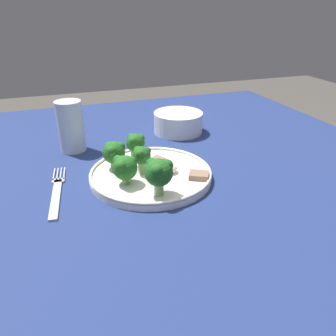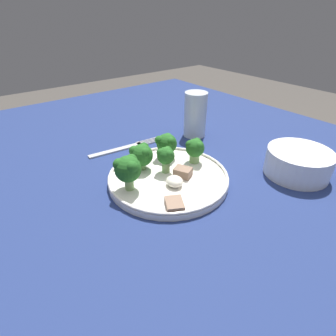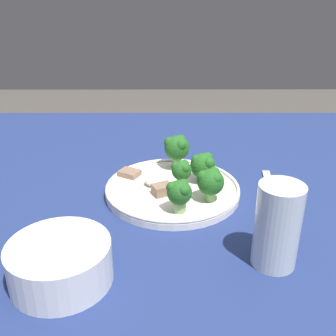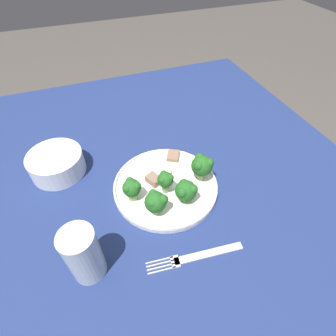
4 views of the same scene
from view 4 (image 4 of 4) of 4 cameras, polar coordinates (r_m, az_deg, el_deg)
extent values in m
plane|color=#4C4742|center=(1.30, -1.45, -29.19)|extent=(8.00, 8.00, 0.00)
cube|color=navy|center=(0.60, -2.78, -10.40)|extent=(1.31, 1.10, 0.03)
cylinder|color=brown|center=(1.40, 9.33, 5.97)|extent=(0.06, 0.06, 0.74)
cylinder|color=brown|center=(1.34, -31.48, -4.29)|extent=(0.06, 0.06, 0.74)
cylinder|color=white|center=(0.63, -0.54, -4.08)|extent=(0.25, 0.25, 0.01)
torus|color=white|center=(0.62, -0.54, -3.55)|extent=(0.25, 0.25, 0.01)
cube|color=#B2B2B7|center=(0.54, 8.85, -17.92)|extent=(0.03, 0.14, 0.00)
cube|color=#B2B2B7|center=(0.53, 1.40, -19.79)|extent=(0.03, 0.02, 0.00)
cube|color=#B2B2B7|center=(0.53, -1.89, -19.48)|extent=(0.01, 0.05, 0.00)
cube|color=#B2B2B7|center=(0.53, -1.72, -20.13)|extent=(0.01, 0.05, 0.00)
cube|color=#B2B2B7|center=(0.53, -1.54, -20.78)|extent=(0.01, 0.05, 0.00)
cube|color=#B2B2B7|center=(0.52, -1.36, -21.43)|extent=(0.01, 0.05, 0.00)
cylinder|color=white|center=(0.71, -23.07, 0.92)|extent=(0.13, 0.13, 0.06)
cylinder|color=silver|center=(0.71, -22.98, 0.69)|extent=(0.11, 0.11, 0.04)
cylinder|color=silver|center=(0.49, -17.93, -17.48)|extent=(0.06, 0.06, 0.12)
cylinder|color=silver|center=(0.52, -17.31, -18.71)|extent=(0.05, 0.05, 0.07)
cylinder|color=#7FA866|center=(0.60, -7.68, -5.83)|extent=(0.02, 0.02, 0.02)
sphere|color=#215B1E|center=(0.58, -7.92, -4.31)|extent=(0.04, 0.04, 0.04)
sphere|color=#215B1E|center=(0.58, -8.32, -2.84)|extent=(0.02, 0.02, 0.02)
sphere|color=#215B1E|center=(0.56, -8.89, -4.45)|extent=(0.02, 0.02, 0.02)
sphere|color=#215B1E|center=(0.57, -6.80, -3.88)|extent=(0.02, 0.02, 0.02)
cylinder|color=#7FA866|center=(0.63, 7.13, -1.48)|extent=(0.02, 0.02, 0.03)
sphere|color=#215B1E|center=(0.61, 7.39, 0.50)|extent=(0.05, 0.05, 0.05)
sphere|color=#215B1E|center=(0.61, 6.88, 2.18)|extent=(0.02, 0.02, 0.02)
sphere|color=#215B1E|center=(0.59, 6.68, 0.46)|extent=(0.02, 0.02, 0.02)
sphere|color=#215B1E|center=(0.60, 8.91, 1.09)|extent=(0.02, 0.02, 0.02)
cylinder|color=#7FA866|center=(0.60, -0.56, -4.17)|extent=(0.02, 0.02, 0.03)
sphere|color=#215B1E|center=(0.58, -0.58, -2.56)|extent=(0.04, 0.04, 0.04)
sphere|color=#215B1E|center=(0.58, -0.95, -1.27)|extent=(0.02, 0.02, 0.02)
sphere|color=#215B1E|center=(0.57, -1.28, -2.65)|extent=(0.02, 0.02, 0.02)
sphere|color=#215B1E|center=(0.57, 0.49, -2.14)|extent=(0.02, 0.02, 0.02)
cylinder|color=#7FA866|center=(0.57, -2.36, -8.86)|extent=(0.02, 0.02, 0.02)
sphere|color=#215B1E|center=(0.55, -2.44, -7.31)|extent=(0.05, 0.05, 0.05)
sphere|color=#215B1E|center=(0.55, -2.94, -5.57)|extent=(0.02, 0.02, 0.02)
sphere|color=#215B1E|center=(0.53, -3.46, -7.56)|extent=(0.02, 0.02, 0.02)
sphere|color=#215B1E|center=(0.54, -1.02, -6.84)|extent=(0.02, 0.02, 0.02)
cylinder|color=#7FA866|center=(0.59, 3.86, -6.65)|extent=(0.02, 0.02, 0.02)
sphere|color=#215B1E|center=(0.57, 3.98, -5.13)|extent=(0.05, 0.05, 0.05)
sphere|color=#215B1E|center=(0.57, 3.47, -3.42)|extent=(0.02, 0.02, 0.02)
sphere|color=#215B1E|center=(0.55, 3.15, -5.33)|extent=(0.02, 0.02, 0.02)
sphere|color=#215B1E|center=(0.56, 5.48, -4.61)|extent=(0.02, 0.02, 0.02)
cube|color=#846651|center=(0.62, -3.16, -2.53)|extent=(0.04, 0.04, 0.02)
cube|color=#846651|center=(0.68, 1.13, 2.69)|extent=(0.05, 0.04, 0.01)
ellipsoid|color=silver|center=(0.64, -0.64, -0.71)|extent=(0.04, 0.03, 0.02)
camera|label=1|loc=(0.75, 53.19, 15.89)|focal=35.00mm
camera|label=2|loc=(0.86, 10.47, 33.38)|focal=28.00mm
camera|label=3|loc=(0.65, -69.32, 3.76)|focal=42.00mm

